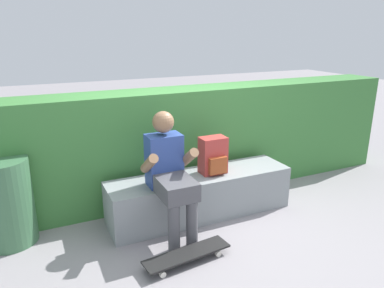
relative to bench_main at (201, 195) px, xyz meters
name	(u,v)px	position (x,y,z in m)	size (l,w,h in m)	color
ground_plane	(214,228)	(0.00, -0.33, -0.24)	(24.00, 24.00, 0.00)	gray
bench_main	(201,195)	(0.00, 0.00, 0.00)	(2.02, 0.51, 0.48)	gray
person_skater	(170,171)	(-0.44, -0.22, 0.43)	(0.49, 0.62, 1.23)	#2D4793
skateboard_near_person	(187,254)	(-0.49, -0.73, -0.16)	(0.82, 0.29, 0.09)	black
backpack_on_bench	(213,156)	(0.14, -0.01, 0.43)	(0.28, 0.23, 0.40)	#B23833
hedge_row	(207,139)	(0.39, 0.63, 0.42)	(5.24, 0.52, 1.31)	#3B7939
trash_bin	(6,202)	(-1.90, 0.28, 0.18)	(0.49, 0.49, 0.84)	#3D6B47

